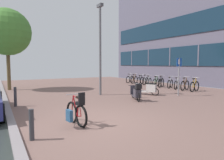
{
  "coord_description": "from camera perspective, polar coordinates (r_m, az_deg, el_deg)",
  "views": [
    {
      "loc": [
        -2.76,
        -5.81,
        1.89
      ],
      "look_at": [
        1.99,
        2.34,
        1.13
      ],
      "focal_mm": 32.05,
      "sensor_mm": 36.0,
      "label": 1
    }
  ],
  "objects": [
    {
      "name": "bicycle_rack_06",
      "position": [
        17.91,
        10.44,
        -0.47
      ],
      "size": [
        1.16,
        0.69,
        0.95
      ],
      "color": "black",
      "rests_on": "ground"
    },
    {
      "name": "bicycle_rack_04",
      "position": [
        16.8,
        13.81,
        -0.78
      ],
      "size": [
        1.29,
        0.71,
        1.02
      ],
      "color": "black",
      "rests_on": "ground"
    },
    {
      "name": "bicycle_rack_05",
      "position": [
        17.46,
        12.49,
        -0.64
      ],
      "size": [
        1.24,
        0.55,
        0.94
      ],
      "color": "black",
      "rests_on": "ground"
    },
    {
      "name": "bicycle_rack_03",
      "position": [
        16.44,
        16.25,
        -1.01
      ],
      "size": [
        1.22,
        0.65,
        0.96
      ],
      "color": "black",
      "rests_on": "ground"
    },
    {
      "name": "bicycle_rack_00",
      "position": [
        14.95,
        22.46,
        -1.68
      ],
      "size": [
        1.35,
        0.47,
        0.99
      ],
      "color": "black",
      "rests_on": "ground"
    },
    {
      "name": "street_tree",
      "position": [
        16.5,
        -27.75,
        11.98
      ],
      "size": [
        3.33,
        3.33,
        5.84
      ],
      "color": "brown",
      "rests_on": "ground"
    },
    {
      "name": "bollard_near",
      "position": [
        5.43,
        -21.97,
        -11.75
      ],
      "size": [
        0.12,
        0.12,
        0.78
      ],
      "color": "#38383D",
      "rests_on": "ground"
    },
    {
      "name": "bicycle_rack_10",
      "position": [
        20.35,
        5.11,
        0.22
      ],
      "size": [
        1.32,
        0.61,
        0.99
      ],
      "color": "black",
      "rests_on": "ground"
    },
    {
      "name": "bicycle_rack_01",
      "position": [
        15.37,
        20.07,
        -1.44
      ],
      "size": [
        1.37,
        0.52,
        1.0
      ],
      "color": "black",
      "rests_on": "ground"
    },
    {
      "name": "scooter_mid",
      "position": [
        12.43,
        10.24,
        -2.42
      ],
      "size": [
        1.0,
        1.58,
        0.75
      ],
      "color": "black",
      "rests_on": "ground"
    },
    {
      "name": "bicycle_rack_08",
      "position": [
        19.24,
        8.12,
        -0.11
      ],
      "size": [
        1.23,
        0.54,
        0.93
      ],
      "color": "black",
      "rests_on": "ground"
    },
    {
      "name": "ground",
      "position": [
        7.41,
        5.47,
        -10.38
      ],
      "size": [
        21.0,
        40.0,
        0.13
      ],
      "color": "#303735"
    },
    {
      "name": "bicycle_rack_02",
      "position": [
        15.86,
        17.99,
        -1.25
      ],
      "size": [
        1.24,
        0.66,
        0.96
      ],
      "color": "black",
      "rests_on": "ground"
    },
    {
      "name": "scooter_near",
      "position": [
        10.48,
        6.97,
        -3.5
      ],
      "size": [
        0.89,
        1.56,
        0.93
      ],
      "color": "black",
      "rests_on": "ground"
    },
    {
      "name": "bicycle_rack_09",
      "position": [
        19.74,
        6.38,
        0.08
      ],
      "size": [
        1.26,
        0.65,
        1.0
      ],
      "color": "black",
      "rests_on": "ground"
    },
    {
      "name": "bicycle_rack_07",
      "position": [
        18.64,
        9.49,
        -0.23
      ],
      "size": [
        1.21,
        0.7,
        0.98
      ],
      "color": "black",
      "rests_on": "ground"
    },
    {
      "name": "bicycle_foreground",
      "position": [
        6.36,
        -10.22,
        -9.13
      ],
      "size": [
        0.61,
        1.32,
        1.08
      ],
      "color": "black",
      "rests_on": "ground"
    },
    {
      "name": "bollard_far",
      "position": [
        9.91,
        -25.86,
        -4.31
      ],
      "size": [
        0.12,
        0.12,
        0.87
      ],
      "color": "#38383D",
      "rests_on": "ground"
    },
    {
      "name": "parking_sign",
      "position": [
        12.39,
        18.52,
        2.09
      ],
      "size": [
        0.4,
        0.07,
        2.24
      ],
      "color": "gray",
      "rests_on": "ground"
    },
    {
      "name": "lamp_post",
      "position": [
        12.2,
        -3.4,
        9.97
      ],
      "size": [
        0.2,
        0.52,
        5.43
      ],
      "color": "slate",
      "rests_on": "ground"
    }
  ]
}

